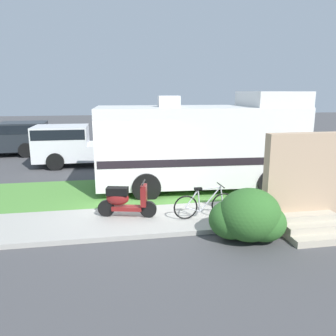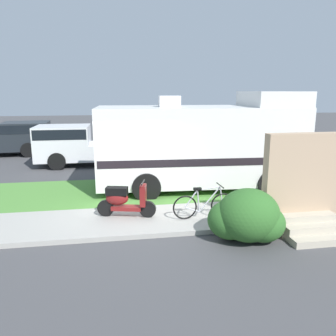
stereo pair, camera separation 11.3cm
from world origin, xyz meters
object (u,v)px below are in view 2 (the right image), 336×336
object	(u,v)px
motorhome_rv	(202,143)
pickup_truck_far	(11,137)
scooter	(124,200)
bottle_green	(318,210)
bicycle	(204,204)
pickup_truck_near	(82,144)

from	to	relation	value
motorhome_rv	pickup_truck_far	distance (m)	11.62
scooter	motorhome_rv	bearing A→B (deg)	43.86
motorhome_rv	pickup_truck_far	size ratio (longest dim) A/B	1.33
scooter	bottle_green	distance (m)	5.22
motorhome_rv	bicycle	bearing A→B (deg)	-103.73
motorhome_rv	bottle_green	distance (m)	4.32
bicycle	pickup_truck_near	distance (m)	8.65
pickup_truck_far	bottle_green	bearing A→B (deg)	-46.11
bicycle	pickup_truck_far	size ratio (longest dim) A/B	0.31
scooter	pickup_truck_far	size ratio (longest dim) A/B	0.29
pickup_truck_near	pickup_truck_far	distance (m)	5.16
motorhome_rv	bicycle	distance (m)	3.41
bicycle	pickup_truck_near	xyz separation A→B (m)	(-3.72, 7.79, 0.49)
scooter	pickup_truck_far	xyz separation A→B (m)	(-5.67, 10.61, 0.35)
bottle_green	pickup_truck_near	bearing A→B (deg)	130.45
scooter	bicycle	bearing A→B (deg)	-11.91
bottle_green	pickup_truck_far	bearing A→B (deg)	133.89
pickup_truck_far	motorhome_rv	bearing A→B (deg)	-43.00
bicycle	pickup_truck_near	bearing A→B (deg)	115.49
scooter	pickup_truck_near	distance (m)	7.56
pickup_truck_near	scooter	bearing A→B (deg)	-77.22
scooter	pickup_truck_near	bearing A→B (deg)	102.78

